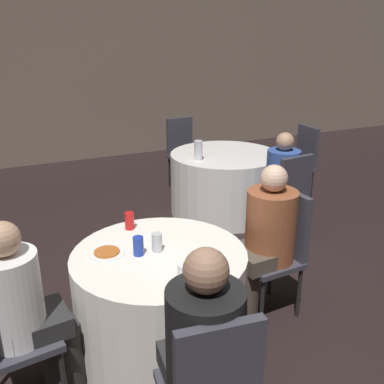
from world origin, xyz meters
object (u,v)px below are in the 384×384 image
Objects in this scene: soda_can_blue at (138,246)px; soda_can_red at (129,221)px; chair_far_east at (301,158)px; person_blue_shirt at (276,187)px; person_black_shirt at (200,354)px; chair_far_north at (182,147)px; person_white_shirt at (30,315)px; table_near at (161,302)px; soda_can_silver at (157,242)px; chair_near_east at (280,242)px; pizza_plate_near at (107,252)px; bottle_far at (198,150)px; table_far at (224,183)px; person_floral_shirt at (263,242)px; chair_far_south at (288,194)px.

soda_can_blue is 0.39m from soda_can_red.
chair_far_east is 1.25m from person_blue_shirt.
person_black_shirt reaches higher than soda_can_blue.
person_white_shirt is (-2.24, -3.07, 0.01)m from chair_far_north.
soda_can_red is (-0.06, 0.42, 0.42)m from table_near.
table_near is at bearing -87.92° from soda_can_silver.
person_black_shirt is (-1.07, -0.86, 0.05)m from chair_near_east.
chair_far_north reaches higher than pizza_plate_near.
person_blue_shirt is at bearing 133.90° from chair_far_east.
bottle_far reaches higher than soda_can_silver.
person_white_shirt reaches higher than chair_near_east.
soda_can_silver is at bearing 92.08° from table_near.
soda_can_blue is at bearing -125.28° from bottle_far.
table_far is 5.48× the size of pizza_plate_near.
chair_near_east reaches higher than bottle_far.
chair_near_east reaches higher than soda_can_blue.
pizza_plate_near is at bearing 150.80° from soda_can_blue.
table_near is 0.85m from person_black_shirt.
bottle_far is (0.32, 1.76, 0.22)m from person_floral_shirt.
chair_far_north is 0.81× the size of person_floral_shirt.
person_blue_shirt is at bearing 30.00° from soda_can_blue.
person_white_shirt reaches higher than bottle_far.
chair_far_south is at bearing 14.87° from soda_can_red.
person_floral_shirt is 5.08× the size of pizza_plate_near.
person_blue_shirt is at bearing -42.89° from person_floral_shirt.
person_blue_shirt is (1.73, 1.85, -0.04)m from person_black_shirt.
chair_far_south is 7.80× the size of soda_can_red.
person_black_shirt reaches higher than person_floral_shirt.
chair_far_south and chair_far_east have the same top height.
chair_far_south is 2.43m from person_black_shirt.
table_far is 2.58m from pizza_plate_near.
person_white_shirt reaches higher than table_near.
table_far is at bearing 48.78° from soda_can_blue.
chair_far_north is 3.28m from soda_can_silver.
person_floral_shirt is at bearing 73.16° from chair_far_north.
chair_far_north is at bearing -15.69° from person_floral_shirt.
soda_can_red is at bearing -171.94° from chair_far_south.
person_floral_shirt reaches higher than soda_can_blue.
bottle_far is (-1.45, -0.06, 0.27)m from chair_far_east.
soda_can_blue is (-0.02, 0.84, 0.17)m from person_black_shirt.
chair_near_east reaches higher than table_near.
person_floral_shirt is (1.60, 0.15, 0.03)m from person_white_shirt.
chair_far_south is at bearing 20.90° from pizza_plate_near.
bottle_far is (1.23, 2.61, 0.22)m from person_black_shirt.
person_black_shirt is (-1.63, -2.73, 0.25)m from table_far.
soda_can_blue is at bearing 87.57° from person_floral_shirt.
soda_can_blue is at bearing -156.81° from person_blue_shirt.
person_black_shirt is 0.86m from soda_can_silver.
chair_far_north is 1.00× the size of chair_far_east.
chair_near_east is 7.80× the size of soda_can_silver.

